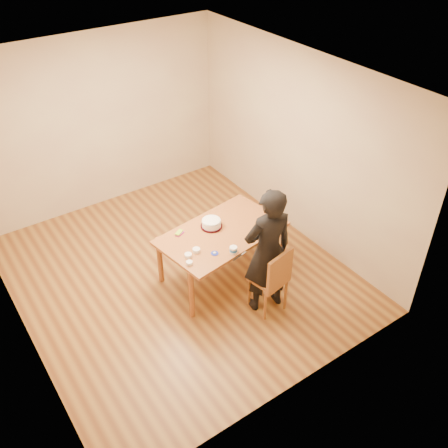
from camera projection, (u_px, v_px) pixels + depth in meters
room_shell at (158, 177)px, 6.21m from camera, size 4.00×4.50×2.70m
dining_table at (222, 233)px, 6.30m from camera, size 1.70×1.16×0.04m
dining_chair at (268, 279)px, 6.02m from camera, size 0.44×0.44×0.04m
cake_plate at (211, 226)px, 6.37m from camera, size 0.28×0.28×0.02m
cake at (211, 223)px, 6.34m from camera, size 0.24×0.24×0.08m
frosting_dome at (211, 220)px, 6.31m from camera, size 0.24×0.24×0.03m
frosting_tub at (233, 250)px, 5.93m from camera, size 0.09×0.09×0.08m
frosting_lid at (215, 253)px, 5.94m from camera, size 0.09×0.09×0.01m
frosting_dollop at (215, 252)px, 5.93m from camera, size 0.04×0.04×0.02m
ramekin_green at (189, 263)px, 5.78m from camera, size 0.08×0.08×0.04m
ramekin_yellow at (196, 250)px, 5.96m from camera, size 0.09×0.09×0.04m
ramekin_multi at (188, 255)px, 5.88m from camera, size 0.09×0.09×0.04m
candy_box_pink at (180, 234)px, 6.24m from camera, size 0.14×0.10×0.02m
candy_box_green at (179, 232)px, 6.23m from camera, size 0.13×0.11×0.02m
spatula at (237, 257)px, 5.88m from camera, size 0.15×0.05×0.01m
person at (268, 252)px, 5.82m from camera, size 0.68×0.51×1.69m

